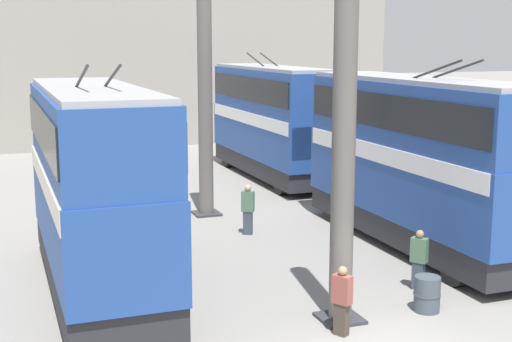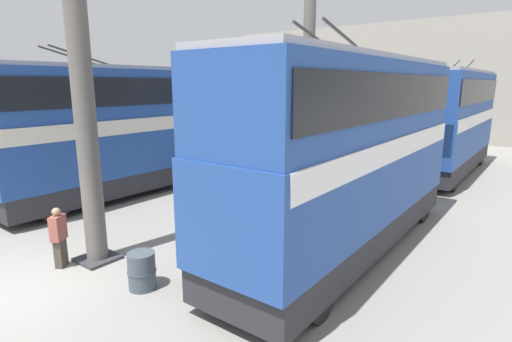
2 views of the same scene
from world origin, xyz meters
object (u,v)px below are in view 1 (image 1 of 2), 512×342
Objects in this scene: bus_left_far at (272,115)px; person_by_left_row at (419,258)px; bus_right_mid at (94,177)px; person_aisle_foreground at (342,299)px; bus_left_near at (418,152)px; person_aisle_midway at (248,208)px; person_by_right_row at (158,233)px; oil_drum at (427,294)px.

bus_left_far is 6.44× the size of person_by_left_row.
bus_left_far is at bearing -37.30° from bus_right_mid.
person_by_left_row is at bearing -179.75° from person_aisle_foreground.
bus_left_near reaches higher than person_aisle_midway.
person_by_right_row is 1.02× the size of person_by_left_row.
bus_left_near is 11.96× the size of oil_drum.
person_aisle_midway is at bearing 54.98° from bus_left_near.
bus_left_near is 12.39m from bus_left_far.
person_by_right_row is at bearing 40.14° from oil_drum.
bus_left_near is 6.54× the size of person_aisle_foreground.
person_aisle_midway reaches higher than person_aisle_foreground.
person_aisle_midway reaches higher than person_by_right_row.
bus_left_far is 18.79m from person_aisle_foreground.
bus_right_mid is 5.47× the size of person_aisle_midway.
bus_left_far reaches higher than person_by_left_row.
bus_right_mid is (-0.75, 10.01, -0.01)m from bus_left_near.
bus_right_mid is 8.73m from oil_drum.
bus_left_far is 6.02× the size of person_aisle_midway.
person_by_right_row is 7.53m from person_by_left_row.
person_by_left_row is at bearing -25.33° from oil_drum.
bus_left_far reaches higher than person_by_right_row.
person_aisle_foreground is 2.67m from oil_drum.
bus_left_far is 17.72m from oil_drum.
person_aisle_midway is 1.98× the size of oil_drum.
person_by_left_row is 1.85× the size of oil_drum.
bus_left_far is at bearing -175.89° from person_aisle_midway.
person_by_right_row is (-11.16, 7.97, -2.15)m from bus_left_far.
oil_drum is (-8.07, -1.70, -0.48)m from person_aisle_midway.
person_aisle_midway is at bearing -126.77° from person_aisle_foreground.
bus_right_mid is at bearing 94.29° from bus_left_near.
person_by_left_row is (-3.51, 2.13, -2.19)m from bus_left_near.
person_by_left_row reaches higher than person_aisle_foreground.
person_by_left_row is (-6.66, -2.37, -0.07)m from person_aisle_midway.
person_aisle_foreground is (-8.63, 0.88, -0.08)m from person_aisle_midway.
person_by_right_row is 1.88× the size of oil_drum.
bus_left_near is at bearing -29.60° from oil_drum.
person_aisle_midway is 3.98m from person_by_right_row.
person_by_right_row reaches higher than person_aisle_foreground.
bus_right_mid reaches higher than person_aisle_midway.
bus_left_near is 6.22m from oil_drum.
bus_right_mid reaches higher than person_by_right_row.
bus_left_far is 10.49m from person_aisle_midway.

